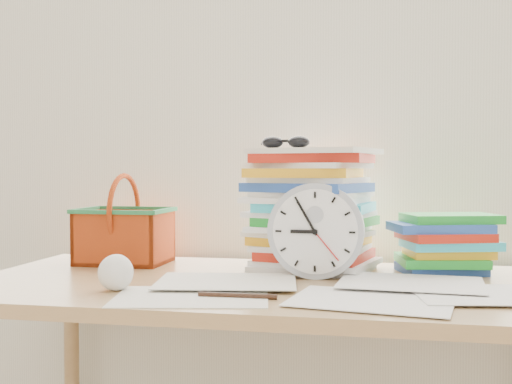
% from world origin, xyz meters
% --- Properties ---
extents(curtain, '(2.40, 0.01, 2.50)m').
position_xyz_m(curtain, '(0.00, 1.98, 1.30)').
color(curtain, white).
rests_on(curtain, room_shell).
extents(desk, '(1.40, 0.70, 0.75)m').
position_xyz_m(desk, '(0.00, 1.60, 0.68)').
color(desk, '#A47D4C').
rests_on(desk, ground).
extents(paper_stack, '(0.38, 0.34, 0.31)m').
position_xyz_m(paper_stack, '(0.08, 1.79, 0.91)').
color(paper_stack, white).
rests_on(paper_stack, desk).
extents(clock, '(0.23, 0.05, 0.23)m').
position_xyz_m(clock, '(0.11, 1.66, 0.86)').
color(clock, '#A9AEB8').
rests_on(clock, desk).
extents(sunglasses, '(0.16, 0.14, 0.04)m').
position_xyz_m(sunglasses, '(0.02, 1.76, 1.08)').
color(sunglasses, black).
rests_on(sunglasses, paper_stack).
extents(book_stack, '(0.29, 0.24, 0.15)m').
position_xyz_m(book_stack, '(0.41, 1.79, 0.82)').
color(book_stack, white).
rests_on(book_stack, desk).
extents(basket, '(0.24, 0.19, 0.24)m').
position_xyz_m(basket, '(-0.44, 1.80, 0.87)').
color(basket, '#C04312').
rests_on(basket, desk).
extents(crumpled_ball, '(0.08, 0.08, 0.08)m').
position_xyz_m(crumpled_ball, '(-0.30, 1.42, 0.79)').
color(crumpled_ball, white).
rests_on(crumpled_ball, desk).
extents(pen, '(0.16, 0.01, 0.01)m').
position_xyz_m(pen, '(-0.02, 1.39, 0.76)').
color(pen, black).
rests_on(pen, desk).
extents(scattered_papers, '(1.26, 0.42, 0.02)m').
position_xyz_m(scattered_papers, '(0.00, 1.60, 0.76)').
color(scattered_papers, white).
rests_on(scattered_papers, desk).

